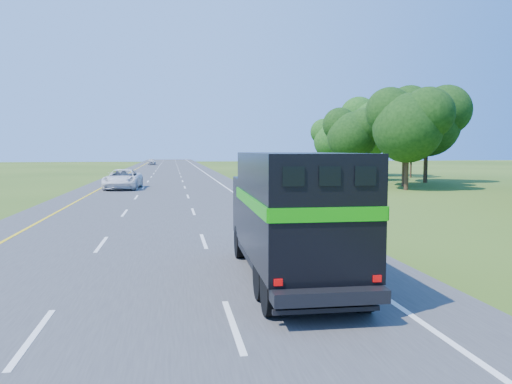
{
  "coord_description": "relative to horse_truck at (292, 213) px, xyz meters",
  "views": [
    {
      "loc": [
        0.7,
        1.65,
        3.42
      ],
      "look_at": [
        4.39,
        23.44,
        1.55
      ],
      "focal_mm": 35.0,
      "sensor_mm": 36.0,
      "label": 1
    }
  ],
  "objects": [
    {
      "name": "white_suv",
      "position": [
        -7.19,
        32.18,
        -0.92
      ],
      "size": [
        3.15,
        6.27,
        1.7
      ],
      "primitive_type": "imported",
      "rotation": [
        0.0,
        0.0,
        -0.05
      ],
      "color": "white",
      "rests_on": "road"
    },
    {
      "name": "horse_truck",
      "position": [
        0.0,
        0.0,
        0.0
      ],
      "size": [
        2.53,
        7.54,
        3.31
      ],
      "rotation": [
        0.0,
        0.0,
        -0.02
      ],
      "color": "black",
      "rests_on": "road"
    },
    {
      "name": "road",
      "position": [
        -3.71,
        36.05,
        -1.79
      ],
      "size": [
        15.0,
        260.0,
        0.04
      ],
      "primitive_type": "cube",
      "color": "#38383A",
      "rests_on": "ground"
    },
    {
      "name": "far_car",
      "position": [
        -7.42,
        102.5,
        -1.05
      ],
      "size": [
        1.93,
        4.3,
        1.43
      ],
      "primitive_type": "imported",
      "rotation": [
        0.0,
        0.0,
        0.06
      ],
      "color": "#ACACB3",
      "rests_on": "road"
    },
    {
      "name": "lane_markings",
      "position": [
        -3.71,
        36.05,
        -1.77
      ],
      "size": [
        11.15,
        260.0,
        0.01
      ],
      "color": "yellow",
      "rests_on": "road"
    }
  ]
}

